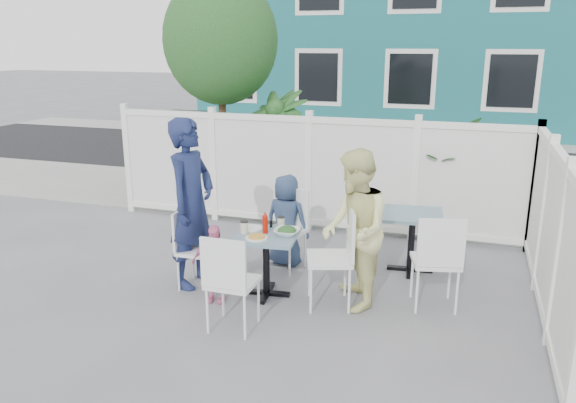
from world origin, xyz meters
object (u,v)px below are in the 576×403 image
(chair_right, at_px, (338,250))
(woman, at_px, (355,230))
(chair_back, at_px, (288,223))
(man, at_px, (191,203))
(chair_left, at_px, (192,243))
(boy, at_px, (286,220))
(utility_cabinet, at_px, (187,152))
(toddler, at_px, (215,263))
(spare_table, at_px, (412,226))
(main_table, at_px, (266,248))
(chair_near, at_px, (229,277))

(chair_right, relative_size, woman, 0.64)
(chair_back, relative_size, man, 0.51)
(chair_left, distance_m, man, 0.42)
(boy, bearing_deg, chair_left, 60.40)
(utility_cabinet, distance_m, man, 4.33)
(chair_right, xyz_separation_m, toddler, (-1.20, -0.30, -0.18))
(utility_cabinet, relative_size, spare_table, 1.81)
(main_table, bearing_deg, chair_left, -177.16)
(spare_table, xyz_separation_m, chair_back, (-1.39, -0.31, -0.00))
(utility_cabinet, distance_m, chair_right, 5.32)
(spare_table, relative_size, man, 0.40)
(boy, bearing_deg, toddler, 82.50)
(chair_left, bearing_deg, boy, 140.35)
(utility_cabinet, relative_size, man, 0.72)
(chair_left, height_order, chair_right, chair_right)
(spare_table, distance_m, chair_back, 1.42)
(chair_near, height_order, man, man)
(chair_near, xyz_separation_m, boy, (-0.03, 1.73, 0.00))
(utility_cabinet, distance_m, boy, 4.11)
(main_table, bearing_deg, chair_right, 0.43)
(chair_right, bearing_deg, boy, 25.49)
(spare_table, relative_size, woman, 0.46)
(chair_near, bearing_deg, woman, 42.97)
(spare_table, bearing_deg, chair_right, -118.40)
(chair_right, distance_m, boy, 1.21)
(toddler, bearing_deg, main_table, 26.26)
(utility_cabinet, bearing_deg, woman, -41.68)
(utility_cabinet, bearing_deg, chair_left, -58.67)
(spare_table, distance_m, toddler, 2.31)
(woman, xyz_separation_m, boy, (-0.98, 0.83, -0.25))
(boy, bearing_deg, spare_table, -160.22)
(man, bearing_deg, main_table, -87.50)
(utility_cabinet, height_order, main_table, utility_cabinet)
(chair_back, distance_m, chair_near, 1.66)
(chair_left, distance_m, woman, 1.77)
(spare_table, xyz_separation_m, chair_left, (-2.20, -1.17, -0.04))
(spare_table, bearing_deg, chair_back, -167.49)
(chair_near, relative_size, boy, 0.86)
(chair_back, bearing_deg, main_table, 106.46)
(chair_right, bearing_deg, main_table, 72.46)
(chair_left, xyz_separation_m, woman, (1.75, 0.09, 0.30))
(chair_left, bearing_deg, chair_right, 91.77)
(spare_table, relative_size, toddler, 0.89)
(chair_left, xyz_separation_m, toddler, (0.39, -0.26, -0.09))
(boy, bearing_deg, man, 57.07)
(man, bearing_deg, chair_near, -132.29)
(chair_right, relative_size, chair_near, 1.08)
(woman, bearing_deg, spare_table, 135.04)
(chair_left, height_order, woman, woman)
(chair_left, distance_m, toddler, 0.48)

